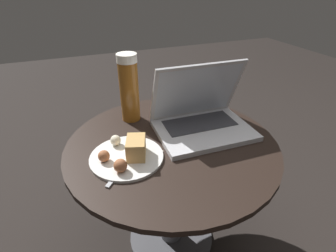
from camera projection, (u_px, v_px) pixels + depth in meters
ground_plane at (171, 236)px, 1.12m from camera, size 6.00×6.00×0.00m
table at (172, 171)px, 0.93m from camera, size 0.70×0.70×0.49m
napkin at (128, 155)px, 0.80m from camera, size 0.22×0.19×0.00m
laptop at (201, 117)px, 0.92m from camera, size 0.33×0.25×0.24m
beer_glass at (129, 88)px, 0.94m from camera, size 0.07×0.07×0.25m
snack_plate at (127, 154)px, 0.78m from camera, size 0.22×0.22×0.07m
fork at (127, 162)px, 0.77m from camera, size 0.14×0.15×0.01m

